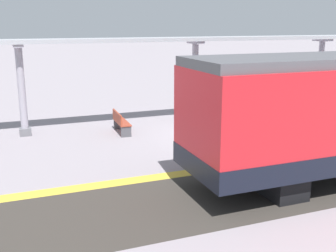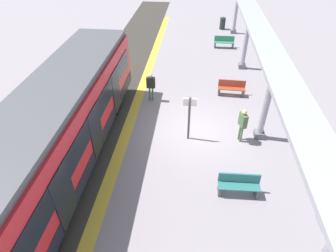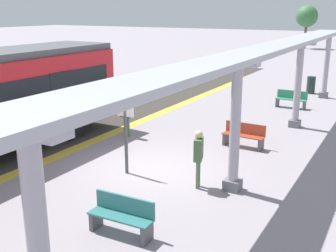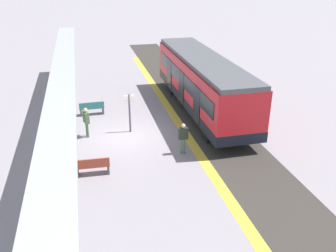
% 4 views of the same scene
% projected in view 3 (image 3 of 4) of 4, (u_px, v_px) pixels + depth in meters
% --- Properties ---
extents(ground_plane, '(176.00, 176.00, 0.00)m').
position_uv_depth(ground_plane, '(145.00, 168.00, 13.09)').
color(ground_plane, gray).
extents(tactile_edge_strip, '(0.50, 35.94, 0.01)m').
position_uv_depth(tactile_edge_strip, '(68.00, 152.00, 14.59)').
color(tactile_edge_strip, gold).
rests_on(tactile_edge_strip, ground).
extents(trackbed, '(3.20, 47.94, 0.01)m').
position_uv_depth(trackbed, '(30.00, 144.00, 15.46)').
color(trackbed, '#38332D').
rests_on(trackbed, ground).
extents(canopy_pillar_third, '(1.10, 0.44, 3.54)m').
position_uv_depth(canopy_pillar_third, '(235.00, 127.00, 11.04)').
color(canopy_pillar_third, slate).
rests_on(canopy_pillar_third, ground).
extents(canopy_pillar_fourth, '(1.10, 0.44, 3.54)m').
position_uv_depth(canopy_pillar_fourth, '(298.00, 85.00, 17.17)').
color(canopy_pillar_fourth, slate).
rests_on(canopy_pillar_fourth, ground).
extents(canopy_pillar_fifth, '(1.10, 0.44, 3.54)m').
position_uv_depth(canopy_pillar_fifth, '(326.00, 66.00, 22.94)').
color(canopy_pillar_fifth, slate).
rests_on(canopy_pillar_fifth, ground).
extents(canopy_beam, '(1.20, 28.57, 0.16)m').
position_uv_depth(canopy_beam, '(242.00, 57.00, 10.79)').
color(canopy_beam, '#A8AAB2').
rests_on(canopy_beam, canopy_pillar_nearest).
extents(bench_near_end, '(1.51, 0.48, 0.86)m').
position_uv_depth(bench_near_end, '(122.00, 215.00, 9.17)').
color(bench_near_end, '#307372').
rests_on(bench_near_end, ground).
extents(bench_mid_platform, '(1.50, 0.45, 0.86)m').
position_uv_depth(bench_mid_platform, '(291.00, 99.00, 20.95)').
color(bench_mid_platform, '#338462').
rests_on(bench_mid_platform, ground).
extents(bench_far_end, '(1.52, 0.50, 0.86)m').
position_uv_depth(bench_far_end, '(244.00, 135.00, 15.00)').
color(bench_far_end, '#A23E28').
rests_on(bench_far_end, ground).
extents(trash_bin, '(0.48, 0.48, 0.99)m').
position_uv_depth(trash_bin, '(311.00, 85.00, 24.52)').
color(trash_bin, '#23312B').
rests_on(trash_bin, ground).
extents(platform_info_sign, '(0.56, 0.10, 2.20)m').
position_uv_depth(platform_info_sign, '(126.00, 131.00, 12.34)').
color(platform_info_sign, '#4C4C51').
rests_on(platform_info_sign, ground).
extents(passenger_waiting_near_edge, '(0.46, 0.21, 1.59)m').
position_uv_depth(passenger_waiting_near_edge, '(126.00, 112.00, 16.07)').
color(passenger_waiting_near_edge, '#4B694C').
rests_on(passenger_waiting_near_edge, ground).
extents(passenger_by_the_benches, '(0.35, 0.52, 1.65)m').
position_uv_depth(passenger_by_the_benches, '(198.00, 152.00, 11.41)').
color(passenger_by_the_benches, '#546F48').
rests_on(passenger_by_the_benches, ground).
extents(tree_left_background, '(2.65, 2.65, 5.24)m').
position_uv_depth(tree_left_background, '(307.00, 17.00, 51.36)').
color(tree_left_background, brown).
rests_on(tree_left_background, ground).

